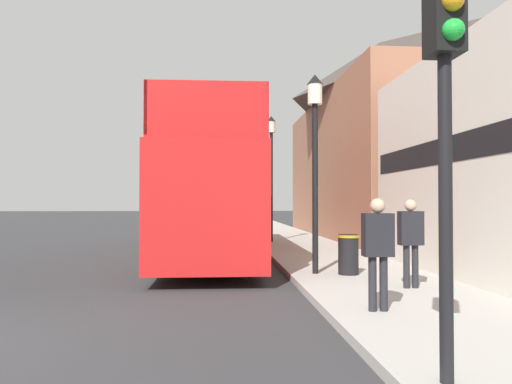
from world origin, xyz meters
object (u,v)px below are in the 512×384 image
Objects in this scene: lamp_post_second at (271,156)px; litter_bin at (348,253)px; pedestrian_nearest at (378,243)px; tour_bus at (213,196)px; pedestrian_second at (411,235)px; parked_car_ahead_of_bus at (227,224)px; traffic_signal at (446,71)px; lamp_post_nearest at (315,135)px.

litter_bin is (0.69, -9.23, -2.99)m from lamp_post_second.
lamp_post_second is at bearing 90.73° from pedestrian_nearest.
tour_bus is 7.04× the size of pedestrian_second.
lamp_post_second is 9.72m from litter_bin.
pedestrian_nearest is (1.89, -16.10, 0.43)m from parked_car_ahead_of_bus.
parked_car_ahead_of_bus is at bearing 86.44° from tour_bus.
pedestrian_nearest is (2.47, -8.40, -0.78)m from tour_bus.
litter_bin is at bearing 111.31° from pedestrian_second.
tour_bus is 11.52m from traffic_signal.
parked_car_ahead_of_bus is at bearing 98.04° from lamp_post_nearest.
lamp_post_second is at bearing 97.17° from pedestrian_second.
traffic_signal is at bearing -91.40° from lamp_post_nearest.
parked_car_ahead_of_bus is 12.64m from lamp_post_nearest.
traffic_signal is 4.27× the size of litter_bin.
lamp_post_second is (-0.00, 9.02, 0.39)m from lamp_post_nearest.
parked_car_ahead_of_bus is 2.65× the size of pedestrian_nearest.
parked_car_ahead_of_bus is at bearing 94.73° from traffic_signal.
traffic_signal is at bearing -87.75° from parked_car_ahead_of_bus.
lamp_post_nearest is (-0.16, 3.83, 2.09)m from pedestrian_nearest.
tour_bus is 5.79m from litter_bin.
tour_bus reaches higher than parked_car_ahead_of_bus.
pedestrian_second is at bearing -80.16° from parked_car_ahead_of_bus.
traffic_signal is (1.57, -18.97, 2.17)m from parked_car_ahead_of_bus.
lamp_post_nearest reaches higher than tour_bus.
parked_car_ahead_of_bus is 16.21m from pedestrian_nearest.
lamp_post_second reaches higher than parked_car_ahead_of_bus.
traffic_signal is at bearing -78.49° from tour_bus.
litter_bin is at bearing -16.64° from lamp_post_nearest.
pedestrian_second is at bearing 56.49° from pedestrian_nearest.
lamp_post_second reaches higher than litter_bin.
pedestrian_second is 0.37× the size of lamp_post_nearest.
parked_car_ahead_of_bus is (0.58, 7.70, -1.21)m from tour_bus.
litter_bin is (0.85, 6.49, -2.26)m from traffic_signal.
lamp_post_second is at bearing 63.33° from tour_bus.
tour_bus is 2.65× the size of parked_car_ahead_of_bus.
pedestrian_second is 11.37m from lamp_post_second.
traffic_signal is (2.15, -11.27, 0.96)m from tour_bus.
tour_bus reaches higher than litter_bin.
parked_car_ahead_of_bus is at bearing 118.05° from lamp_post_second.
pedestrian_second is 1.98m from litter_bin.
lamp_post_nearest is at bearing 124.86° from pedestrian_second.
pedestrian_nearest is 0.32× the size of lamp_post_second.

